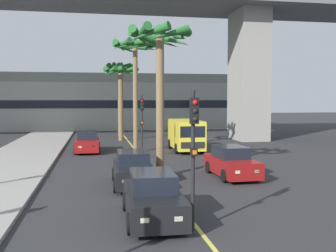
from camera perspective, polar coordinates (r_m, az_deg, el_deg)
lane_stripe_center at (r=27.06m, az=-3.81°, el=-4.55°), size 0.14×56.00×0.01m
pier_building_backdrop at (r=54.63m, az=-7.16°, el=3.40°), size 33.82×8.04×7.31m
car_queue_front at (r=18.37m, az=-5.05°, el=-6.26°), size 1.90×4.13×1.56m
car_queue_second at (r=30.45m, az=-11.45°, el=-2.33°), size 1.85×4.11×1.56m
car_queue_third at (r=13.19m, az=-2.20°, el=-10.25°), size 1.91×4.14×1.56m
car_queue_fourth at (r=20.58m, az=9.04°, el=-5.21°), size 1.90×4.13×1.56m
delivery_van at (r=30.55m, az=2.54°, el=-1.17°), size 2.27×5.30×2.36m
traffic_light_median_near at (r=11.67m, az=3.67°, el=-2.16°), size 0.24×0.37×4.20m
traffic_light_median_far at (r=26.57m, az=-3.75°, el=1.17°), size 0.24×0.37×4.20m
palm_tree_near_median at (r=43.57m, az=-6.96°, el=7.12°), size 3.03×3.07×7.93m
palm_tree_mid_median at (r=20.16m, az=-1.19°, el=10.48°), size 3.32×3.35×7.63m
palm_tree_far_median at (r=30.01m, az=-4.69°, el=9.86°), size 3.54×3.55×8.39m
palm_tree_farthest_median at (r=38.49m, az=-6.80°, el=6.50°), size 3.55×3.55×7.15m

